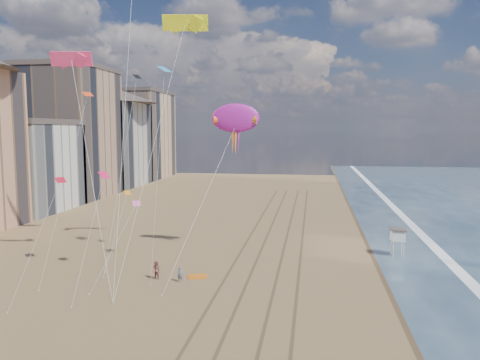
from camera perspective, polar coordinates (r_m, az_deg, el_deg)
name	(u,v)px	position (r m, az deg, el deg)	size (l,w,h in m)	color
wet_sand	(396,240)	(68.31, 18.51, -6.94)	(260.00, 260.00, 0.00)	#42301E
foam	(428,241)	(69.14, 21.97, -6.92)	(260.00, 260.00, 0.00)	white
tracks	(271,254)	(57.84, 3.74, -9.01)	(7.68, 120.00, 0.01)	brown
buildings	(57,137)	(105.56, -21.46, 4.93)	(34.72, 131.35, 29.00)	#C6B284
lifeguard_stand	(398,235)	(59.37, 18.69, -6.39)	(1.84, 1.84, 3.33)	silver
grounded_kite	(197,276)	(49.32, -5.21, -11.62)	(1.89, 1.20, 0.21)	orange
show_kite	(235,118)	(54.78, -0.56, 7.51)	(5.04, 7.71, 21.43)	#AA1A93
kite_flyer_a	(180,275)	(47.89, -7.29, -11.37)	(0.56, 0.37, 1.53)	slate
kite_flyer_b	(156,270)	(48.97, -10.18, -10.78)	(0.93, 0.73, 1.92)	brown
small_kites	(119,136)	(53.52, -14.54, 5.21)	(12.40, 12.41, 15.48)	black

